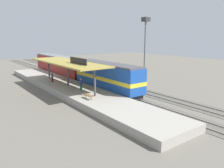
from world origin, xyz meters
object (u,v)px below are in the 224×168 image
locomotive (107,77)px  light_mast (145,37)px  person_waiting (81,84)px  freight_car (107,72)px  person_walking (52,77)px  platform_bench (88,95)px  passenger_carriage_single (59,65)px

locomotive → light_mast: 9.84m
light_mast → person_waiting: (-12.24, 0.59, -6.54)m
freight_car → person_waiting: freight_car is taller
light_mast → person_walking: bearing=147.4°
freight_car → person_waiting: 11.02m
locomotive → person_walking: 9.99m
locomotive → light_mast: light_mast is taller
freight_car → light_mast: (3.20, -6.90, 6.43)m
platform_bench → locomotive: 7.56m
freight_car → person_waiting: bearing=-145.1°
platform_bench → locomotive: size_ratio=0.12×
platform_bench → light_mast: bearing=16.8°
person_waiting → platform_bench: bearing=-108.2°
locomotive → freight_car: bearing=55.1°
locomotive → freight_car: size_ratio=1.20×
platform_bench → person_walking: 12.75m
person_walking → person_waiting: bearing=-81.7°
light_mast → locomotive: bearing=177.8°
platform_bench → passenger_carriage_single: (6.00, 22.47, 0.97)m
passenger_carriage_single → locomotive: bearing=-90.0°
person_waiting → person_walking: size_ratio=1.00×
platform_bench → passenger_carriage_single: size_ratio=0.08×
passenger_carriage_single → platform_bench: bearing=-105.0°
passenger_carriage_single → person_walking: passenger_carriage_single is taller
passenger_carriage_single → light_mast: size_ratio=1.71×
freight_car → person_waiting: size_ratio=7.02×
platform_bench → freight_car: bearing=46.2°
light_mast → person_waiting: size_ratio=6.84×
platform_bench → person_walking: person_walking is taller
locomotive → person_waiting: 4.48m
light_mast → freight_car: bearing=114.9°
freight_car → platform_bench: bearing=-133.8°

